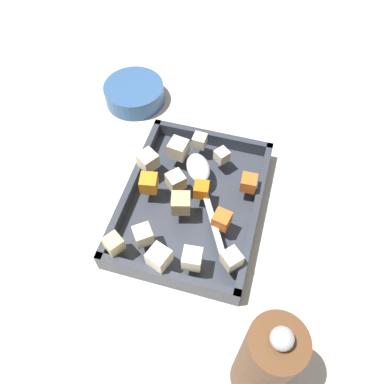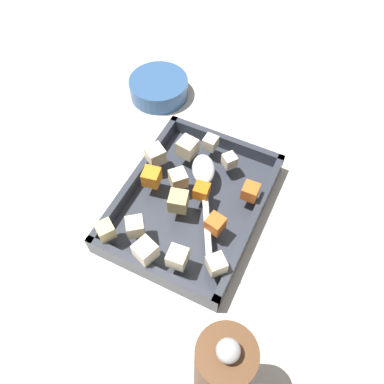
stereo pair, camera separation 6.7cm
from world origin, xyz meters
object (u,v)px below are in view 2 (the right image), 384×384
object	(u,v)px
baking_dish	(192,205)
pepper_mill	(221,372)
serving_spoon	(204,175)
small_prep_bowl	(159,88)

from	to	relation	value
baking_dish	pepper_mill	world-z (taller)	pepper_mill
serving_spoon	pepper_mill	xyz separation A→B (m)	(-0.29, -0.16, 0.05)
baking_dish	small_prep_bowl	world-z (taller)	baking_dish
serving_spoon	small_prep_bowl	bearing A→B (deg)	-162.60
serving_spoon	small_prep_bowl	xyz separation A→B (m)	(0.20, 0.20, -0.03)
pepper_mill	serving_spoon	bearing A→B (deg)	28.29
pepper_mill	small_prep_bowl	size ratio (longest dim) A/B	1.84
pepper_mill	small_prep_bowl	bearing A→B (deg)	36.23
serving_spoon	pepper_mill	bearing A→B (deg)	0.10
small_prep_bowl	pepper_mill	bearing A→B (deg)	-143.77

